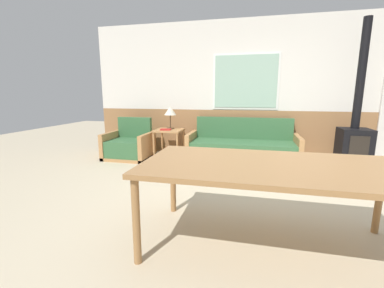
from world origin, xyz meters
TOP-DOWN VIEW (x-y plane):
  - ground_plane at (0.00, 0.00)m, footprint 16.00×16.00m
  - wall_back at (-0.02, 2.63)m, footprint 7.20×0.09m
  - couch at (-0.42, 2.15)m, footprint 2.04×0.79m
  - armchair at (-2.63, 1.90)m, footprint 0.88×0.73m
  - side_table at (-1.86, 2.10)m, footprint 0.54×0.54m
  - table_lamp at (-1.85, 2.19)m, footprint 0.24×0.24m
  - book_stack at (-1.90, 2.01)m, footprint 0.23×0.18m
  - dining_table at (-0.07, -0.63)m, footprint 2.10×1.04m
  - wood_stove at (1.44, 2.07)m, footprint 0.48×0.46m

SIDE VIEW (x-z plane):
  - ground_plane at x=0.00m, z-range 0.00..0.00m
  - armchair at x=-2.63m, z-range -0.16..0.64m
  - couch at x=-0.42m, z-range -0.16..0.65m
  - side_table at x=-1.86m, z-range 0.19..0.77m
  - book_stack at x=-1.90m, z-range 0.58..0.60m
  - wood_stove at x=1.44m, z-range -0.61..1.85m
  - dining_table at x=-0.07m, z-range 0.31..1.03m
  - table_lamp at x=-1.85m, z-range 0.70..1.16m
  - wall_back at x=-0.02m, z-range 0.01..2.71m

